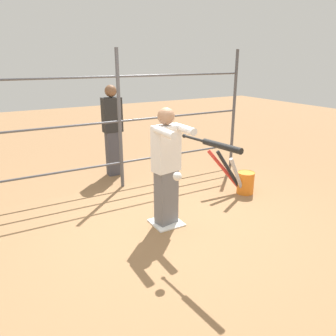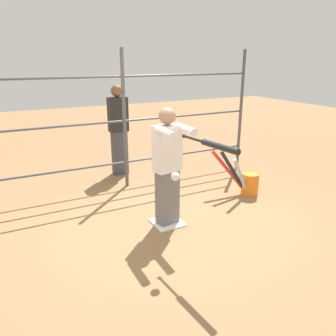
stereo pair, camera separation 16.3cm
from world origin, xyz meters
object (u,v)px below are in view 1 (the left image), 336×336
at_px(bat_bucket, 242,180).
at_px(softball_in_flight, 177,176).
at_px(batter, 167,164).
at_px(bystander_behind_fence, 113,130).
at_px(baseball_bat_swinging, 217,145).

bearing_deg(bat_bucket, softball_in_flight, 29.10).
bearing_deg(batter, bystander_behind_fence, -92.76).
xyz_separation_m(baseball_bat_swinging, softball_in_flight, (0.35, -0.19, -0.35)).
bearing_deg(bystander_behind_fence, softball_in_flight, 82.44).
bearing_deg(bat_bucket, batter, 11.18).
xyz_separation_m(batter, softball_in_flight, (0.29, 0.75, 0.12)).
distance_m(softball_in_flight, bat_bucket, 2.33).
height_order(baseball_bat_swinging, bystander_behind_fence, bystander_behind_fence).
height_order(baseball_bat_swinging, bat_bucket, baseball_bat_swinging).
bearing_deg(softball_in_flight, bystander_behind_fence, -97.56).
relative_size(batter, softball_in_flight, 16.67).
bearing_deg(baseball_bat_swinging, softball_in_flight, -28.83).
relative_size(baseball_bat_swinging, bat_bucket, 1.18).
height_order(batter, softball_in_flight, batter).
height_order(bat_bucket, bystander_behind_fence, bystander_behind_fence).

